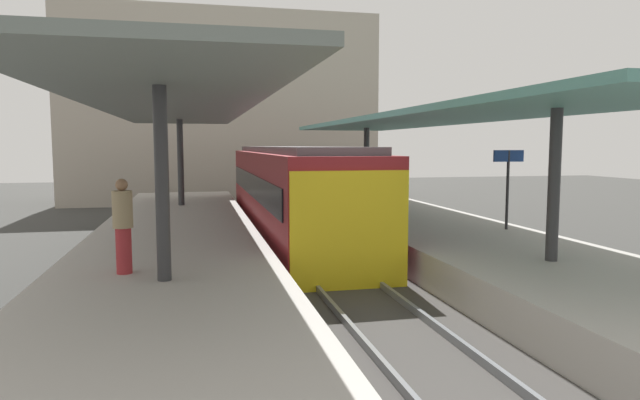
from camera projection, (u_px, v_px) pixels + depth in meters
name	position (u px, v px, depth m)	size (l,w,h in m)	color
ground_plane	(318.00, 267.00, 15.37)	(80.00, 80.00, 0.00)	#383835
platform_left	(175.00, 255.00, 14.49)	(4.40, 28.00, 1.00)	#ADA8A0
platform_right	(445.00, 244.00, 16.14)	(4.40, 28.00, 1.00)	#ADA8A0
track_ballast	(318.00, 263.00, 15.36)	(3.20, 28.00, 0.20)	#423F3D
rail_near_side	(292.00, 258.00, 15.18)	(0.08, 28.00, 0.14)	slate
rail_far_side	(343.00, 256.00, 15.50)	(0.08, 28.00, 0.14)	slate
commuter_train	(291.00, 192.00, 19.43)	(2.78, 15.37, 3.10)	maroon
canopy_left	(173.00, 108.00, 15.47)	(4.18, 21.00, 3.51)	#333335
canopy_right	(428.00, 120.00, 17.15)	(4.18, 21.00, 3.24)	#333335
platform_bench	(379.00, 201.00, 18.95)	(1.40, 0.41, 0.86)	black
platform_sign	(508.00, 171.00, 15.42)	(0.90, 0.08, 2.21)	#262628
passenger_near_bench	(123.00, 224.00, 10.12)	(0.36, 0.36, 1.74)	maroon
station_building_backdrop	(222.00, 110.00, 33.91)	(18.00, 6.00, 11.00)	#A89E8E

